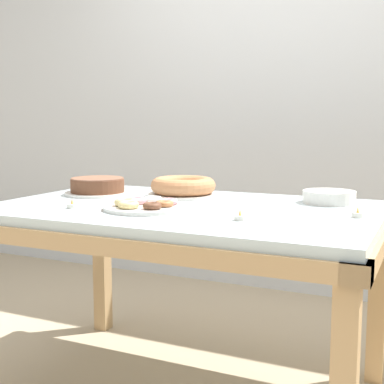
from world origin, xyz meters
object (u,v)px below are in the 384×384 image
Objects in this scene: cake_chocolate_round at (98,187)px; tealight_centre at (72,205)px; tealight_left_edge at (98,187)px; cake_golden_bundt at (183,187)px; plate_stack at (329,197)px; pastry_platter at (145,205)px; tealight_near_cakes at (358,215)px; tealight_right_edge at (240,217)px.

tealight_centre is (0.13, -0.36, -0.03)m from cake_chocolate_round.
cake_chocolate_round reaches higher than tealight_left_edge.
plate_stack is (0.62, 0.06, -0.02)m from cake_golden_bundt.
pastry_platter is at bearing -85.78° from cake_golden_bundt.
cake_golden_bundt is at bearing -6.76° from tealight_left_edge.
tealight_near_cakes is 1.00× the size of tealight_left_edge.
plate_stack is 0.54m from tealight_right_edge.
tealight_left_edge is (-0.25, 0.53, 0.00)m from tealight_centre.
cake_golden_bundt reaches higher than cake_chocolate_round.
tealight_right_edge is (0.91, -0.50, 0.00)m from tealight_left_edge.
cake_chocolate_round is 7.26× the size of tealight_right_edge.
cake_chocolate_round is at bearing 110.52° from tealight_centre.
cake_golden_bundt reaches higher than tealight_near_cakes.
cake_chocolate_round is at bearing 157.35° from tealight_right_edge.
pastry_platter is at bearing 19.25° from tealight_centre.
tealight_left_edge is 1.00× the size of tealight_right_edge.
tealight_centre is at bearing -177.67° from tealight_right_edge.
tealight_right_edge is (0.42, -0.45, -0.03)m from cake_golden_bundt.
cake_golden_bundt is 7.67× the size of tealight_left_edge.
cake_golden_bundt is at bearing 94.22° from pastry_platter.
tealight_centre is 1.00× the size of tealight_near_cakes.
plate_stack is 5.25× the size of tealight_left_edge.
cake_chocolate_round reaches higher than tealight_near_cakes.
cake_chocolate_round is at bearing 146.27° from pastry_platter.
tealight_centre is (-0.85, -0.54, -0.01)m from plate_stack.
cake_chocolate_round is 1.38× the size of plate_stack.
cake_chocolate_round is 0.21m from tealight_left_edge.
cake_golden_bundt is (0.37, 0.11, 0.00)m from cake_chocolate_round.
cake_chocolate_round is 0.90× the size of pastry_platter.
plate_stack is at bearing 5.76° from cake_golden_bundt.
tealight_right_edge is (-0.19, -0.51, -0.01)m from plate_stack.
plate_stack is 5.25× the size of tealight_near_cakes.
pastry_platter is at bearing 170.62° from tealight_right_edge.
plate_stack is at bearing 32.07° from tealight_centre.
tealight_centre is at bearing -64.78° from tealight_left_edge.
tealight_near_cakes is 1.00× the size of tealight_right_edge.
pastry_platter is at bearing -168.33° from tealight_near_cakes.
tealight_centre is at bearing -69.48° from cake_chocolate_round.
cake_chocolate_round is 7.26× the size of tealight_left_edge.
cake_chocolate_round reaches higher than plate_stack.
cake_golden_bundt is 7.67× the size of tealight_right_edge.
cake_chocolate_round is 0.38m from tealight_centre.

